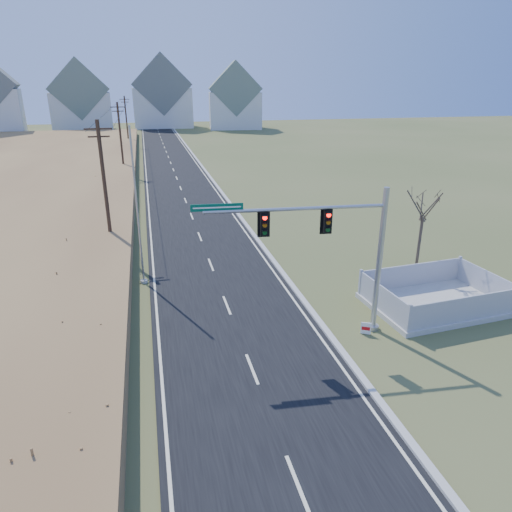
{
  "coord_description": "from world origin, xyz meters",
  "views": [
    {
      "loc": [
        -3.6,
        -17.71,
        11.24
      ],
      "look_at": [
        1.21,
        2.33,
        3.4
      ],
      "focal_mm": 32.0,
      "sensor_mm": 36.0,
      "label": 1
    }
  ],
  "objects_px": {
    "bare_tree": "(425,203)",
    "open_sign": "(366,328)",
    "traffic_signal_mast": "(342,248)",
    "flagpole": "(139,225)",
    "fence_enclosure": "(435,301)"
  },
  "relations": [
    {
      "from": "traffic_signal_mast",
      "to": "fence_enclosure",
      "type": "bearing_deg",
      "value": 16.28
    },
    {
      "from": "flagpole",
      "to": "fence_enclosure",
      "type": "bearing_deg",
      "value": -24.18
    },
    {
      "from": "traffic_signal_mast",
      "to": "flagpole",
      "type": "relative_size",
      "value": 0.96
    },
    {
      "from": "flagpole",
      "to": "bare_tree",
      "type": "xyz_separation_m",
      "value": [
        16.22,
        -3.14,
        1.05
      ]
    },
    {
      "from": "open_sign",
      "to": "flagpole",
      "type": "xyz_separation_m",
      "value": [
        -10.23,
        8.61,
        3.34
      ]
    },
    {
      "from": "traffic_signal_mast",
      "to": "open_sign",
      "type": "distance_m",
      "value": 4.24
    },
    {
      "from": "traffic_signal_mast",
      "to": "open_sign",
      "type": "bearing_deg",
      "value": -17.95
    },
    {
      "from": "open_sign",
      "to": "bare_tree",
      "type": "height_order",
      "value": "bare_tree"
    },
    {
      "from": "bare_tree",
      "to": "open_sign",
      "type": "bearing_deg",
      "value": -137.59
    },
    {
      "from": "bare_tree",
      "to": "fence_enclosure",
      "type": "bearing_deg",
      "value": -106.15
    },
    {
      "from": "flagpole",
      "to": "bare_tree",
      "type": "bearing_deg",
      "value": -10.95
    },
    {
      "from": "open_sign",
      "to": "flagpole",
      "type": "bearing_deg",
      "value": 168.49
    },
    {
      "from": "traffic_signal_mast",
      "to": "bare_tree",
      "type": "bearing_deg",
      "value": 38.91
    },
    {
      "from": "fence_enclosure",
      "to": "bare_tree",
      "type": "distance_m",
      "value": 5.83
    },
    {
      "from": "traffic_signal_mast",
      "to": "fence_enclosure",
      "type": "relative_size",
      "value": 1.21
    }
  ]
}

